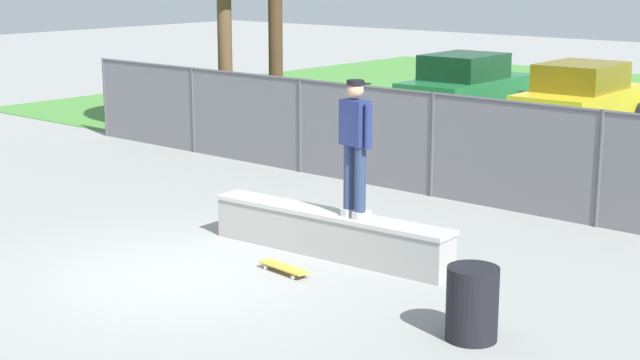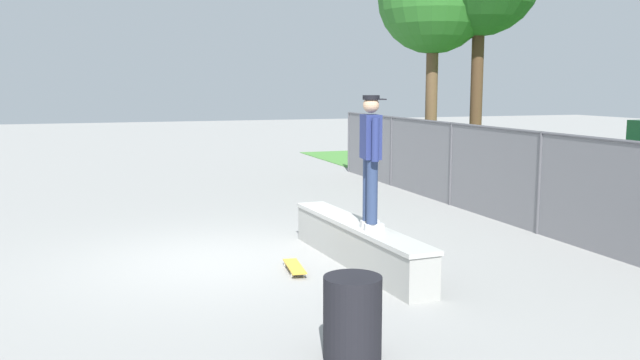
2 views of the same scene
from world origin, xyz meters
TOP-DOWN VIEW (x-y plane):
  - ground_plane at (0.00, 0.00)m, footprint 80.00×80.00m
  - concrete_ledge at (0.87, 1.90)m, footprint 3.80×0.70m
  - skateboarder at (1.32, 1.89)m, footprint 0.59×0.34m
  - skateboard at (0.93, 0.92)m, footprint 0.82×0.29m
  - chainlink_fence at (-0.00, 5.68)m, footprint 18.26×0.07m
  - trash_bin at (3.98, 0.57)m, footprint 0.56×0.56m

SIDE VIEW (x-z plane):
  - ground_plane at x=0.00m, z-range 0.00..0.00m
  - skateboard at x=0.93m, z-range 0.03..0.12m
  - concrete_ledge at x=0.87m, z-range 0.00..0.62m
  - trash_bin at x=3.98m, z-range 0.00..0.81m
  - chainlink_fence at x=0.00m, z-range 0.08..1.89m
  - skateboarder at x=1.32m, z-range 0.73..2.57m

